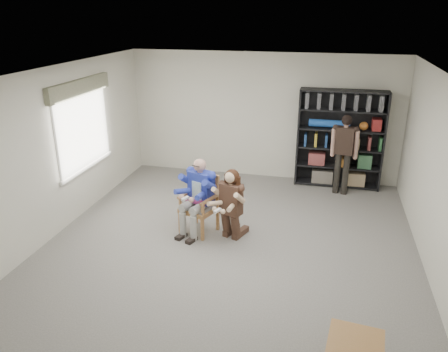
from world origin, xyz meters
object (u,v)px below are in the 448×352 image
(kneeling_woman, at_px, (230,206))
(armchair, at_px, (199,204))
(seated_man, at_px, (199,196))
(standing_man, at_px, (343,155))
(bookshelf, at_px, (340,139))

(kneeling_woman, bearing_deg, armchair, -171.46)
(seated_man, distance_m, standing_man, 3.34)
(seated_man, relative_size, standing_man, 0.80)
(armchair, relative_size, kneeling_woman, 0.84)
(bookshelf, bearing_deg, seated_man, -130.18)
(armchair, bearing_deg, standing_man, 64.06)
(seated_man, bearing_deg, armchair, 0.00)
(seated_man, relative_size, bookshelf, 0.64)
(seated_man, distance_m, kneeling_woman, 0.59)
(seated_man, bearing_deg, standing_man, 64.06)
(armchair, xyz_separation_m, bookshelf, (2.33, 2.76, 0.53))
(seated_man, relative_size, kneeling_woman, 1.09)
(armchair, xyz_separation_m, seated_man, (0.00, 0.00, 0.15))
(armchair, bearing_deg, seated_man, 0.00)
(armchair, bearing_deg, bookshelf, 70.05)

